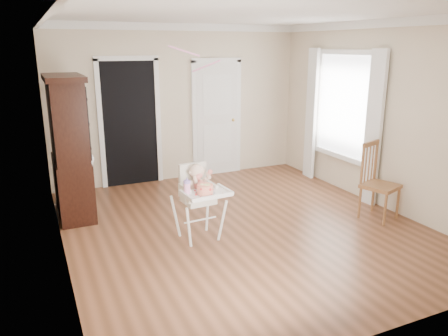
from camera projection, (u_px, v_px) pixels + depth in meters
name	position (u px, v px, depth m)	size (l,w,h in m)	color
floor	(243.00, 226.00, 5.85)	(5.00, 5.00, 0.00)	brown
ceiling	(246.00, 14.00, 5.12)	(5.00, 5.00, 0.00)	white
wall_back	(180.00, 104.00, 7.68)	(4.50, 4.50, 0.00)	beige
wall_left	(54.00, 143.00, 4.59)	(5.00, 5.00, 0.00)	beige
wall_right	(381.00, 116.00, 6.39)	(5.00, 5.00, 0.00)	beige
crown_molding	(245.00, 19.00, 5.14)	(4.50, 5.00, 0.12)	white
doorway	(130.00, 121.00, 7.37)	(1.06, 0.05, 2.22)	black
closet_door	(217.00, 120.00, 8.03)	(0.96, 0.09, 2.13)	white
window_right	(341.00, 113.00, 7.08)	(0.13, 1.84, 2.30)	white
high_chair	(198.00, 193.00, 5.33)	(0.59, 0.72, 0.96)	white
baby	(197.00, 182.00, 5.31)	(0.29, 0.22, 0.43)	beige
cake	(205.00, 189.00, 5.08)	(0.24, 0.24, 0.11)	silver
sippy_cup	(187.00, 186.00, 5.09)	(0.08, 0.08, 0.20)	#FC9ACE
china_cabinet	(70.00, 147.00, 6.03)	(0.52, 1.16, 1.97)	black
dining_chair	(378.00, 184.00, 6.03)	(0.56, 0.56, 1.07)	brown
streamer	(184.00, 51.00, 6.00)	(0.03, 0.50, 0.02)	pink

